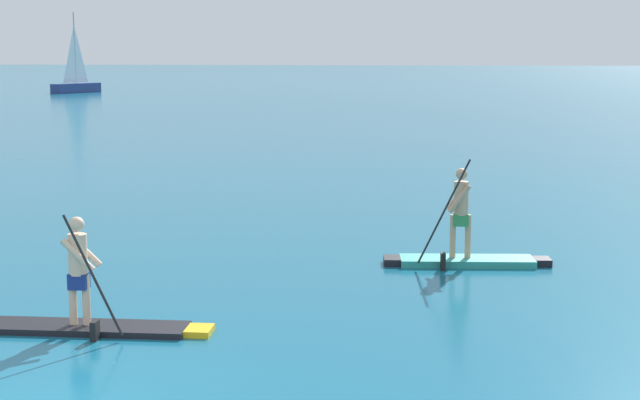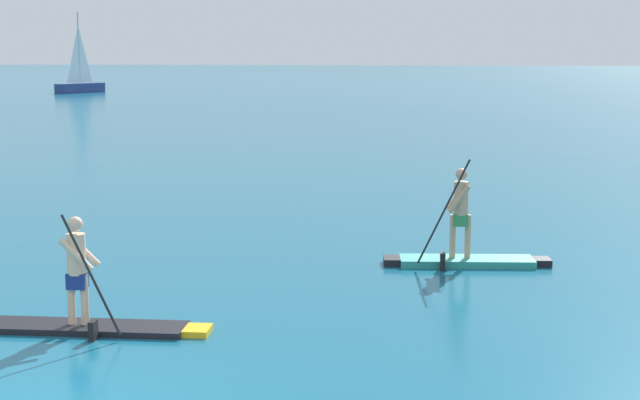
# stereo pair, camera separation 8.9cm
# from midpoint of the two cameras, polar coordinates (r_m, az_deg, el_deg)

# --- Properties ---
(paddleboarder_mid_center) EXTENTS (3.52, 0.89, 1.77)m
(paddleboarder_mid_center) POSITION_cam_midpoint_polar(r_m,az_deg,el_deg) (14.02, -13.67, -6.12)
(paddleboarder_mid_center) COLOR black
(paddleboarder_mid_center) RESTS_ON ground
(paddleboarder_far_right) EXTENTS (3.04, 1.06, 1.99)m
(paddleboarder_far_right) POSITION_cam_midpoint_polar(r_m,az_deg,el_deg) (17.90, 8.25, -2.72)
(paddleboarder_far_right) COLOR teal
(paddleboarder_far_right) RESTS_ON ground
(sailboat_left_horizon) EXTENTS (3.22, 4.96, 7.03)m
(sailboat_left_horizon) POSITION_cam_midpoint_polar(r_m,az_deg,el_deg) (89.51, -14.06, 6.67)
(sailboat_left_horizon) COLOR navy
(sailboat_left_horizon) RESTS_ON ground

